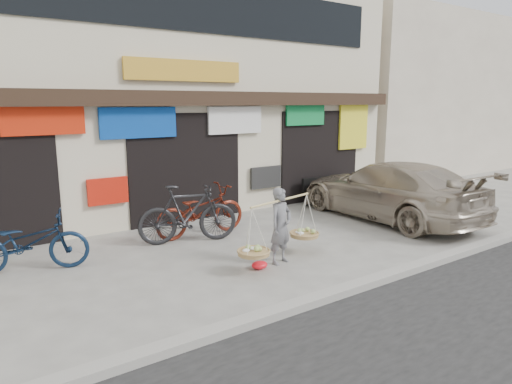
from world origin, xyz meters
TOP-DOWN VIEW (x-y plane):
  - ground at (0.00, 0.00)m, footprint 70.00×70.00m
  - kerb at (0.00, -2.00)m, footprint 70.00×0.25m
  - shophouse_block at (-0.00, 6.42)m, footprint 14.00×6.32m
  - neighbor_east at (13.50, 7.00)m, footprint 12.00×7.00m
  - street_vendor at (0.03, -0.30)m, footprint 2.01×0.90m
  - bike_0 at (-3.91, 1.89)m, footprint 2.14×1.25m
  - bike_1 at (-0.82, 1.82)m, footprint 2.18×1.19m
  - bike_2 at (-0.35, 2.13)m, footprint 2.16×0.76m
  - suv at (4.34, 0.76)m, footprint 2.22×5.18m
  - red_bag at (-0.48, -0.34)m, footprint 0.31×0.25m

SIDE VIEW (x-z plane):
  - ground at x=0.00m, z-range 0.00..0.00m
  - kerb at x=0.00m, z-range 0.00..0.12m
  - red_bag at x=-0.48m, z-range 0.00..0.14m
  - bike_0 at x=-3.91m, z-range 0.00..1.06m
  - bike_2 at x=-0.35m, z-range 0.00..1.13m
  - bike_1 at x=-0.82m, z-range 0.00..1.26m
  - street_vendor at x=0.03m, z-range -0.07..1.36m
  - suv at x=4.34m, z-range 0.00..1.49m
  - neighbor_east at x=13.50m, z-range 0.00..6.40m
  - shophouse_block at x=0.00m, z-range -0.05..6.95m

